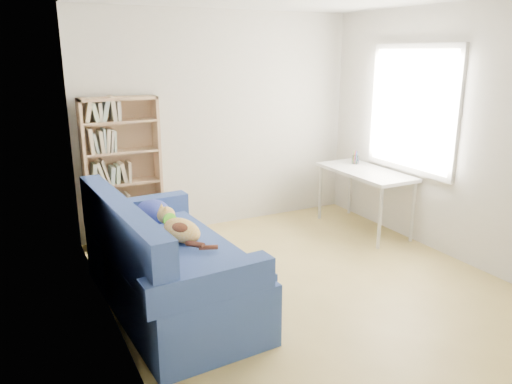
% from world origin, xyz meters
% --- Properties ---
extents(ground, '(4.00, 4.00, 0.00)m').
position_xyz_m(ground, '(0.00, 0.00, 0.00)').
color(ground, tan).
rests_on(ground, ground).
extents(room_shell, '(3.54, 4.04, 2.62)m').
position_xyz_m(room_shell, '(0.10, 0.03, 1.64)').
color(room_shell, silver).
rests_on(room_shell, ground).
extents(sofa, '(1.08, 2.07, 0.99)m').
position_xyz_m(sofa, '(-1.30, 0.22, 0.37)').
color(sofa, navy).
rests_on(sofa, ground).
extents(bookshelf, '(0.83, 0.26, 1.66)m').
position_xyz_m(bookshelf, '(-1.25, 1.86, 0.77)').
color(bookshelf, tan).
rests_on(bookshelf, ground).
extents(desk, '(0.58, 1.27, 0.75)m').
position_xyz_m(desk, '(1.44, 0.99, 0.68)').
color(desk, white).
rests_on(desk, ground).
extents(pen_cup, '(0.09, 0.09, 0.17)m').
position_xyz_m(pen_cup, '(1.55, 1.33, 0.81)').
color(pen_cup, white).
rests_on(pen_cup, desk).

